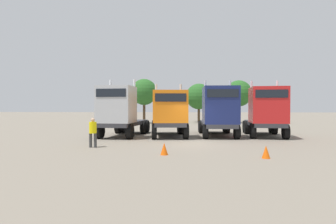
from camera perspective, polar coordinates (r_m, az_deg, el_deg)
The scene contains 11 objects.
ground at distance 16.68m, azimuth 5.59°, elevation -6.66°, with size 200.00×200.00×0.00m, color gray.
semi_truck_silver at distance 20.20m, azimuth -10.18°, elevation 0.13°, with size 3.01×6.35×4.33m.
semi_truck_orange at distance 19.81m, azimuth 0.23°, elevation -0.14°, with size 3.28×6.09×4.00m.
semi_truck_navy at distance 20.30m, azimuth 10.76°, elevation 0.15°, with size 2.72×6.49×4.30m.
semi_truck_red at distance 21.13m, azimuth 20.14°, elevation 0.17°, with size 3.00×5.97×4.27m.
visitor_in_hivis at distance 15.43m, azimuth -15.67°, elevation -3.81°, with size 0.45×0.44×1.63m.
traffic_cone_near at distance 12.56m, azimuth 20.10°, elevation -7.97°, with size 0.36×0.36×0.56m, color #F2590C.
traffic_cone_mid at distance 12.65m, azimuth -0.81°, elevation -7.83°, with size 0.36×0.36×0.57m, color #F2590C.
oak_far_left at distance 37.11m, azimuth -5.10°, elevation 4.22°, with size 3.59×3.59×6.11m.
oak_far_centre at distance 39.73m, azimuth 6.57°, elevation 3.28°, with size 3.79×3.79×5.69m.
oak_far_right at distance 38.96m, azimuth 14.77°, elevation 3.80°, with size 3.69×3.69×6.00m.
Camera 1 is at (-0.29, -16.53, 2.24)m, focal length 28.68 mm.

